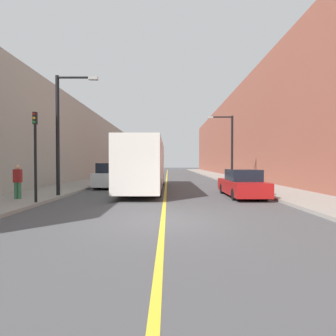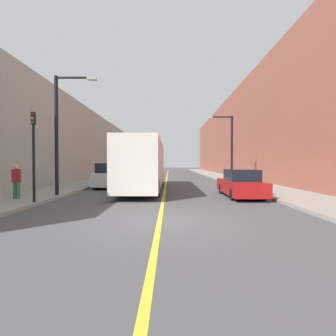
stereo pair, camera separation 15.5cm
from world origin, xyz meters
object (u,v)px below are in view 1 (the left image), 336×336
Objects in this scene: street_lamp_right at (229,144)px; parked_suv_left at (111,176)px; car_right_near at (241,184)px; street_lamp_left at (61,127)px; bus at (145,164)px; traffic_light at (35,153)px; pedestrian at (17,181)px.

parked_suv_left is at bearing -162.69° from street_lamp_right.
parked_suv_left is 0.94× the size of car_right_near.
car_right_near is at bearing 2.48° from street_lamp_left.
bus is 8.15m from traffic_light.
bus is 2.56× the size of car_right_near.
street_lamp_right is 3.53× the size of pedestrian.
pedestrian is at bearing -135.49° from bus.
traffic_light is at bearing -100.53° from parked_suv_left.
street_lamp_left is 1.10× the size of street_lamp_right.
parked_suv_left is 0.76× the size of street_lamp_right.
car_right_near is at bearing 9.35° from pedestrian.
street_lamp_right reaches higher than traffic_light.
street_lamp_left is (-10.03, -0.43, 3.20)m from car_right_near.
pedestrian is (-3.06, -7.38, 0.15)m from parked_suv_left.
car_right_near is 11.77m from pedestrian.
street_lamp_left is 3.60m from pedestrian.
street_lamp_right is at bearing 17.31° from parked_suv_left.
car_right_near is 0.73× the size of street_lamp_left.
car_right_near is at bearing -33.28° from bus.
street_lamp_left is 3.87× the size of pedestrian.
street_lamp_right reaches higher than pedestrian.
street_lamp_right is 16.80m from pedestrian.
street_lamp_right is at bearing 45.41° from traffic_light.
street_lamp_right is (1.29, 8.54, 2.90)m from car_right_near.
car_right_near is 10.72m from traffic_light.
parked_suv_left is 10.15m from car_right_near.
car_right_near is at bearing -98.62° from street_lamp_right.
traffic_light is at bearing -134.59° from street_lamp_right.
street_lamp_left is (-4.23, -4.24, 2.09)m from bus.
traffic_light is (-4.34, -6.87, 0.55)m from bus.
bus reaches higher than parked_suv_left.
pedestrian is (-1.47, 1.15, -1.33)m from traffic_light.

